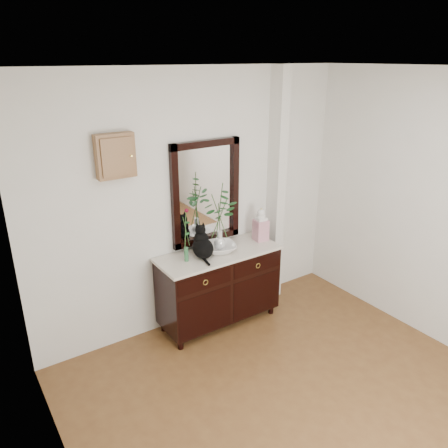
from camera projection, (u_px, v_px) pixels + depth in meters
ground_plane at (327, 428)px, 3.50m from camera, size 3.60×4.00×0.02m
wall_back at (197, 202)px, 4.54m from camera, size 3.60×0.04×2.70m
pilaster at (276, 189)px, 5.00m from camera, size 0.12×0.20×2.70m
sideboard at (219, 284)px, 4.71m from camera, size 1.33×0.52×0.82m
wall_mirror at (206, 193)px, 4.55m from camera, size 0.80×0.06×1.10m
key_cabinet at (115, 156)px, 3.85m from camera, size 0.35×0.10×0.40m
cat at (203, 242)px, 4.41m from camera, size 0.29×0.33×0.34m
lotus_bowl at (220, 248)px, 4.58m from camera, size 0.43×0.43×0.08m
vase_branches at (219, 217)px, 4.46m from camera, size 0.47×0.47×0.74m
bud_vase_rose at (186, 235)px, 4.28m from camera, size 0.08×0.08×0.57m
ginger_jar at (261, 224)px, 4.82m from camera, size 0.15×0.15×0.38m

